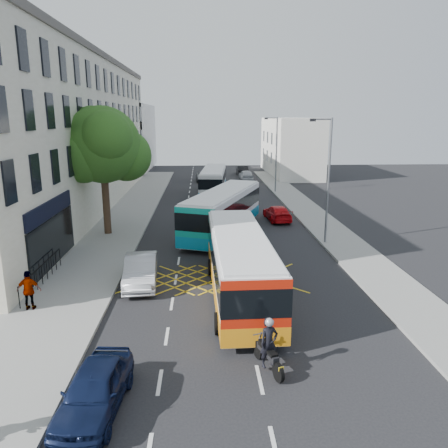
{
  "coord_description": "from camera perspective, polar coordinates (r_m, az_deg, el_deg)",
  "views": [
    {
      "loc": [
        -1.77,
        -15.34,
        8.23
      ],
      "look_at": [
        -0.54,
        8.98,
        2.2
      ],
      "focal_mm": 35.0,
      "sensor_mm": 36.0,
      "label": 1
    }
  ],
  "objects": [
    {
      "name": "lamp_far",
      "position": [
        48.14,
        6.74,
        9.5
      ],
      "size": [
        1.45,
        0.15,
        8.0
      ],
      "color": "slate",
      "rests_on": "pavement_right"
    },
    {
      "name": "terrace_main",
      "position": [
        41.69,
        -20.33,
        11.03
      ],
      "size": [
        8.3,
        45.0,
        13.5
      ],
      "color": "beige",
      "rests_on": "ground"
    },
    {
      "name": "parked_car_blue",
      "position": [
        13.77,
        -16.54,
        -20.03
      ],
      "size": [
        1.91,
        4.03,
        1.33
      ],
      "primitive_type": "imported",
      "rotation": [
        0.0,
        0.0,
        -0.09
      ],
      "color": "#0D1737",
      "rests_on": "ground"
    },
    {
      "name": "pavement_right",
      "position": [
        32.76,
        13.65,
        -0.91
      ],
      "size": [
        3.0,
        70.0,
        0.15
      ],
      "primitive_type": "cube",
      "color": "gray",
      "rests_on": "ground"
    },
    {
      "name": "bus_near",
      "position": [
        20.22,
        2.06,
        -5.28
      ],
      "size": [
        2.86,
        10.78,
        3.02
      ],
      "rotation": [
        0.0,
        0.0,
        0.02
      ],
      "color": "silver",
      "rests_on": "ground"
    },
    {
      "name": "building_right",
      "position": [
        64.76,
        8.62,
        10.0
      ],
      "size": [
        6.0,
        18.0,
        8.0
      ],
      "primitive_type": "cube",
      "color": "silver",
      "rests_on": "ground"
    },
    {
      "name": "red_hatchback",
      "position": [
        35.6,
        6.98,
        1.43
      ],
      "size": [
        2.02,
        4.28,
        1.21
      ],
      "primitive_type": "imported",
      "rotation": [
        0.0,
        0.0,
        3.22
      ],
      "color": "red",
      "rests_on": "ground"
    },
    {
      "name": "motorbike",
      "position": [
        14.98,
        5.83,
        -15.53
      ],
      "size": [
        0.85,
        2.05,
        1.88
      ],
      "rotation": [
        0.0,
        0.0,
        0.32
      ],
      "color": "black",
      "rests_on": "ground"
    },
    {
      "name": "distant_car_grey",
      "position": [
        57.06,
        -2.63,
        6.21
      ],
      "size": [
        2.22,
        4.44,
        1.21
      ],
      "primitive_type": "imported",
      "rotation": [
        0.0,
        0.0,
        0.05
      ],
      "color": "#404347",
      "rests_on": "ground"
    },
    {
      "name": "distant_car_dark",
      "position": [
        63.01,
        2.4,
        7.02
      ],
      "size": [
        1.49,
        4.23,
        1.39
      ],
      "primitive_type": "imported",
      "rotation": [
        0.0,
        0.0,
        3.14
      ],
      "color": "black",
      "rests_on": "ground"
    },
    {
      "name": "railings",
      "position": [
        23.35,
        -22.69,
        -5.97
      ],
      "size": [
        0.08,
        5.6,
        1.14
      ],
      "primitive_type": null,
      "color": "black",
      "rests_on": "pavement_left"
    },
    {
      "name": "ground",
      "position": [
        17.5,
        3.36,
        -14.17
      ],
      "size": [
        120.0,
        120.0,
        0.0
      ],
      "primitive_type": "plane",
      "color": "black",
      "rests_on": "ground"
    },
    {
      "name": "parked_car_silver",
      "position": [
        22.36,
        -10.82,
        -5.96
      ],
      "size": [
        1.87,
        4.52,
        1.45
      ],
      "primitive_type": "imported",
      "rotation": [
        0.0,
        0.0,
        0.08
      ],
      "color": "#A8AAB0",
      "rests_on": "ground"
    },
    {
      "name": "terrace_far",
      "position": [
        71.47,
        -12.98,
        10.96
      ],
      "size": [
        8.0,
        20.0,
        10.0
      ],
      "primitive_type": "cube",
      "color": "silver",
      "rests_on": "ground"
    },
    {
      "name": "bus_mid",
      "position": [
        31.12,
        -0.11,
        1.68
      ],
      "size": [
        6.36,
        11.28,
        3.12
      ],
      "rotation": [
        0.0,
        0.0,
        -0.37
      ],
      "color": "silver",
      "rests_on": "ground"
    },
    {
      "name": "bus_far",
      "position": [
        46.91,
        -1.4,
        5.63
      ],
      "size": [
        3.2,
        10.23,
        2.83
      ],
      "rotation": [
        0.0,
        0.0,
        -0.09
      ],
      "color": "silver",
      "rests_on": "ground"
    },
    {
      "name": "street_tree",
      "position": [
        31.11,
        -15.63,
        9.83
      ],
      "size": [
        6.3,
        5.7,
        8.8
      ],
      "color": "#382619",
      "rests_on": "pavement_left"
    },
    {
      "name": "pedestrian_far",
      "position": [
        20.55,
        -24.12,
        -7.91
      ],
      "size": [
        1.02,
        0.43,
        1.74
      ],
      "primitive_type": "imported",
      "rotation": [
        0.0,
        0.0,
        3.14
      ],
      "color": "gray",
      "rests_on": "pavement_left"
    },
    {
      "name": "distant_car_silver",
      "position": [
        57.69,
        2.88,
        6.39
      ],
      "size": [
        1.82,
        4.2,
        1.41
      ],
      "primitive_type": "imported",
      "rotation": [
        0.0,
        0.0,
        3.18
      ],
      "color": "#B6B9BF",
      "rests_on": "ground"
    },
    {
      "name": "lamp_near",
      "position": [
        28.71,
        13.33,
        6.3
      ],
      "size": [
        1.45,
        0.15,
        8.0
      ],
      "color": "slate",
      "rests_on": "pavement_right"
    },
    {
      "name": "pavement_left",
      "position": [
        32.13,
        -14.88,
        -1.27
      ],
      "size": [
        5.0,
        70.0,
        0.15
      ],
      "primitive_type": "cube",
      "color": "gray",
      "rests_on": "ground"
    }
  ]
}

